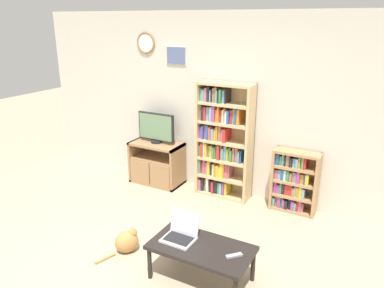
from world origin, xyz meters
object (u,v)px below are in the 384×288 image
television (156,128)px  cat (127,241)px  coffee_table (201,250)px  remote_near_laptop (234,256)px  bookshelf_short (293,182)px  laptop (181,232)px  bookshelf_tall (222,142)px  tv_stand (156,163)px

television → cat: television is taller
coffee_table → remote_near_laptop: size_ratio=6.83×
bookshelf_short → laptop: size_ratio=2.67×
bookshelf_tall → bookshelf_short: (1.05, 0.02, -0.40)m
bookshelf_short → coffee_table: bookshelf_short is taller
tv_stand → cat: (0.76, -1.72, -0.20)m
television → bookshelf_short: (2.12, 0.09, -0.48)m
television → coffee_table: (1.71, -1.78, -0.55)m
coffee_table → cat: 0.96m
bookshelf_short → remote_near_laptop: bearing=-92.2°
tv_stand → bookshelf_tall: (1.06, 0.11, 0.49)m
tv_stand → television: (-0.01, 0.04, 0.56)m
television → bookshelf_short: bearing=2.4°
bookshelf_short → remote_near_laptop: 1.88m
television → bookshelf_short: 2.18m
bookshelf_short → laptop: 1.96m
coffee_table → laptop: laptop is taller
bookshelf_tall → remote_near_laptop: bookshelf_tall is taller
bookshelf_tall → laptop: 1.90m
bookshelf_short → cat: 2.31m
tv_stand → coffee_table: bearing=-45.7°
tv_stand → cat: size_ratio=1.54×
bookshelf_tall → laptop: bearing=-77.8°
remote_near_laptop → bookshelf_short: bearing=130.8°
remote_near_laptop → coffee_table: bearing=-137.6°
tv_stand → bookshelf_short: (2.11, 0.13, 0.09)m
television → laptop: bearing=-50.1°
laptop → cat: 0.76m
tv_stand → remote_near_laptop: (2.04, -1.74, 0.06)m
remote_near_laptop → cat: 1.31m
television → cat: (0.77, -1.76, -0.76)m
coffee_table → bookshelf_tall: bearing=108.9°
tv_stand → coffee_table: 2.43m
laptop → cat: size_ratio=0.60×
tv_stand → coffee_table: size_ratio=0.81×
coffee_table → cat: bearing=178.6°
bookshelf_short → laptop: bookshelf_short is taller
tv_stand → bookshelf_short: bookshelf_short is taller
bookshelf_tall → coffee_table: bearing=-71.1°
remote_near_laptop → television: bearing=-178.0°
coffee_table → television: bearing=133.8°
bookshelf_tall → bookshelf_short: bookshelf_tall is taller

